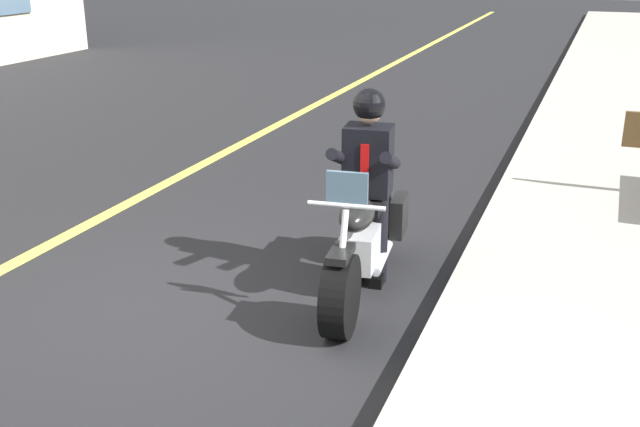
% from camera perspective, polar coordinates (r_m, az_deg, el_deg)
% --- Properties ---
extents(ground_plane, '(80.00, 80.00, 0.00)m').
position_cam_1_polar(ground_plane, '(6.35, -10.68, -7.53)').
color(ground_plane, black).
extents(motorcycle_main, '(2.22, 0.75, 1.26)m').
position_cam_1_polar(motorcycle_main, '(6.52, 3.22, -2.10)').
color(motorcycle_main, black).
rests_on(motorcycle_main, ground_plane).
extents(rider_main, '(0.67, 0.60, 1.74)m').
position_cam_1_polar(rider_main, '(6.50, 3.61, 3.29)').
color(rider_main, black).
rests_on(rider_main, ground_plane).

